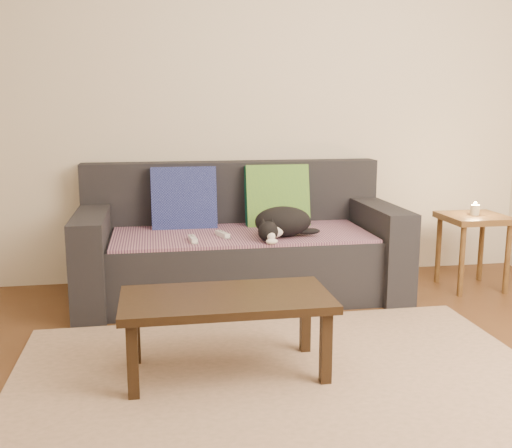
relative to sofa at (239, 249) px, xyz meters
name	(u,v)px	position (x,y,z in m)	size (l,w,h in m)	color
ground	(292,402)	(0.00, -1.57, -0.31)	(4.50, 4.50, 0.00)	brown
back_wall	(230,100)	(0.00, 0.43, 0.99)	(4.50, 0.04, 2.60)	beige
sofa	(239,249)	(0.00, 0.00, 0.00)	(2.10, 0.94, 0.87)	#232328
throw_blanket	(241,234)	(0.00, -0.09, 0.12)	(1.66, 0.74, 0.02)	#3F2445
cushion_navy	(184,200)	(-0.36, 0.17, 0.32)	(0.44, 0.11, 0.44)	#11164B
cushion_green	(277,197)	(0.29, 0.17, 0.32)	(0.44, 0.11, 0.44)	#0B4937
cat	(282,223)	(0.24, -0.26, 0.22)	(0.45, 0.41, 0.19)	black
wii_remote_a	(193,239)	(-0.33, -0.30, 0.15)	(0.15, 0.04, 0.03)	white
wii_remote_b	(223,234)	(-0.13, -0.19, 0.15)	(0.15, 0.04, 0.03)	white
side_table	(474,228)	(1.61, -0.15, 0.12)	(0.42, 0.42, 0.52)	brown
candle	(475,210)	(1.61, -0.15, 0.25)	(0.06, 0.06, 0.09)	beige
rug	(285,386)	(0.00, -1.42, -0.30)	(2.50, 1.80, 0.01)	tan
coffee_table	(226,306)	(-0.24, -1.25, 0.03)	(0.97, 0.49, 0.39)	black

